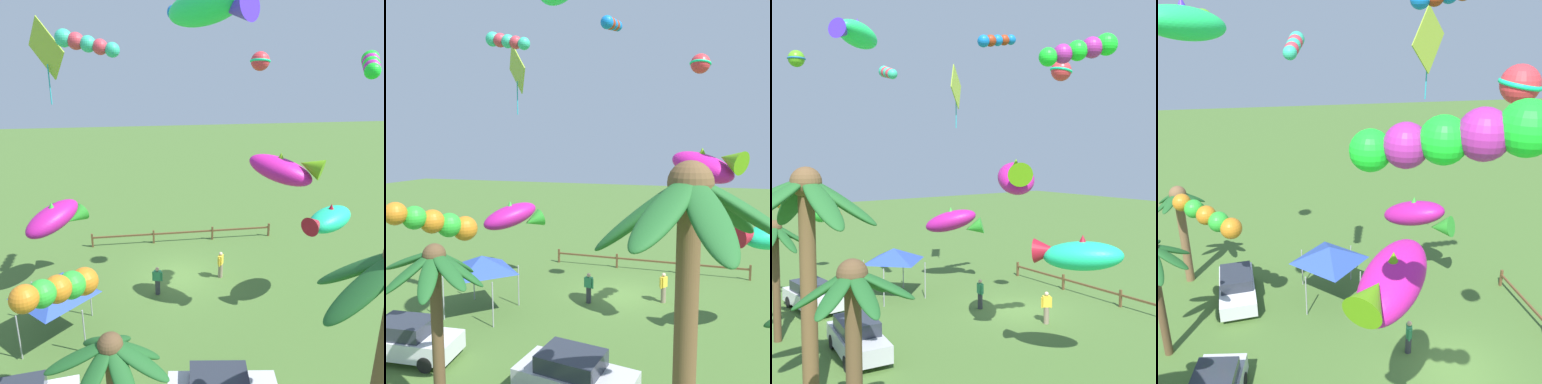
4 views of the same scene
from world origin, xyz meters
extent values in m
plane|color=#476B2D|center=(0.00, 0.00, 0.00)|extent=(120.00, 120.00, 0.00)
cylinder|color=brown|center=(-3.98, 12.42, 3.71)|extent=(0.50, 0.50, 7.41)
ellipsoid|color=#236028|center=(-2.99, 12.54, 6.71)|extent=(2.26, 0.98, 1.89)
ellipsoid|color=#236028|center=(-3.34, 11.66, 6.72)|extent=(1.97, 2.15, 1.88)
ellipsoid|color=#1E5623|center=(3.81, 11.71, 4.87)|extent=(1.73, 0.64, 0.81)
ellipsoid|color=#1E5623|center=(3.40, 12.24, 4.70)|extent=(1.26, 1.57, 1.12)
ellipsoid|color=#1E5623|center=(2.72, 12.28, 4.67)|extent=(1.07, 1.59, 1.17)
ellipsoid|color=#1E5623|center=(2.30, 11.96, 4.79)|extent=(1.69, 1.13, 0.96)
ellipsoid|color=#1E5623|center=(2.39, 11.36, 4.63)|extent=(1.55, 1.04, 1.24)
ellipsoid|color=#1E5623|center=(2.83, 10.94, 4.68)|extent=(0.86, 1.61, 1.15)
ellipsoid|color=#1E5623|center=(3.40, 11.01, 4.73)|extent=(1.26, 1.60, 1.07)
sphere|color=brown|center=(3.00, 11.63, 5.09)|extent=(0.65, 0.65, 0.65)
cube|color=brown|center=(-7.03, -4.70, 0.47)|extent=(0.12, 0.12, 0.95)
cube|color=brown|center=(-2.91, -4.70, 0.47)|extent=(0.12, 0.12, 0.95)
cube|color=brown|center=(1.21, -4.70, 0.47)|extent=(0.12, 0.12, 0.95)
cube|color=brown|center=(5.32, -4.70, 0.47)|extent=(0.12, 0.12, 0.95)
cube|color=brown|center=(-0.85, -4.70, 0.66)|extent=(12.45, 0.09, 0.11)
cube|color=#282D38|center=(-0.33, 9.33, 1.23)|extent=(2.21, 1.76, 0.56)
cylinder|color=#38383D|center=(1.33, 1.62, 0.42)|extent=(0.26, 0.26, 0.84)
cube|color=#338956|center=(1.33, 1.62, 1.11)|extent=(0.42, 0.31, 0.54)
sphere|color=tan|center=(1.33, 1.62, 1.48)|extent=(0.21, 0.21, 0.21)
cylinder|color=#338956|center=(1.10, 1.67, 1.06)|extent=(0.09, 0.09, 0.52)
cylinder|color=#338956|center=(1.55, 1.57, 1.06)|extent=(0.09, 0.09, 0.52)
cylinder|color=gray|center=(-2.37, 0.40, 0.42)|extent=(0.26, 0.26, 0.84)
cube|color=yellow|center=(-2.37, 0.40, 1.11)|extent=(0.39, 0.44, 0.54)
sphere|color=beige|center=(-2.37, 0.40, 1.48)|extent=(0.21, 0.21, 0.21)
cylinder|color=yellow|center=(-2.49, 0.20, 1.06)|extent=(0.09, 0.09, 0.52)
cylinder|color=yellow|center=(-2.25, 0.59, 1.06)|extent=(0.09, 0.09, 0.52)
cylinder|color=#9E9EA3|center=(4.64, 3.05, 1.05)|extent=(0.06, 0.06, 2.10)
cylinder|color=#9E9EA3|center=(7.24, 3.05, 1.05)|extent=(0.06, 0.06, 2.10)
cylinder|color=#9E9EA3|center=(4.64, 5.65, 1.05)|extent=(0.06, 0.06, 2.10)
cylinder|color=#9E9EA3|center=(7.24, 5.65, 1.05)|extent=(0.06, 0.06, 2.10)
pyramid|color=#2D4CA8|center=(5.94, 4.35, 2.48)|extent=(2.86, 2.86, 0.75)
ellipsoid|color=#23ED69|center=(0.22, 8.84, 13.12)|extent=(2.50, 2.79, 1.18)
cone|color=#4D2CE0|center=(-0.43, 9.74, 12.99)|extent=(1.15, 1.17, 0.87)
sphere|color=#E9363E|center=(-3.85, 1.21, 11.87)|extent=(0.89, 0.89, 0.89)
torus|color=#16E693|center=(-3.85, 1.21, 11.87)|extent=(1.28, 1.28, 0.27)
ellipsoid|color=#1EDC95|center=(-7.08, 3.42, 4.56)|extent=(3.30, 2.84, 1.28)
cone|color=#A61527|center=(-5.97, 4.13, 4.65)|extent=(1.34, 1.32, 0.99)
cone|color=#A61527|center=(-7.08, 3.42, 5.03)|extent=(0.81, 0.81, 0.60)
sphere|color=#36C99E|center=(4.34, 5.61, 12.53)|extent=(0.59, 0.59, 0.59)
sphere|color=#DE3D4D|center=(3.95, 5.69, 12.44)|extent=(0.57, 0.57, 0.57)
sphere|color=#36C99E|center=(3.56, 5.78, 12.35)|extent=(0.54, 0.54, 0.54)
sphere|color=#DE3D4D|center=(3.17, 5.86, 12.26)|extent=(0.52, 0.52, 0.52)
sphere|color=#36C99E|center=(2.77, 5.95, 12.16)|extent=(0.49, 0.49, 0.49)
ellipsoid|color=#D21B95|center=(-4.10, 4.02, 7.30)|extent=(3.35, 3.01, 1.73)
cone|color=#61A614|center=(-5.15, 4.80, 7.62)|extent=(1.46, 1.42, 1.12)
cone|color=#61A614|center=(-4.10, 4.02, 7.78)|extent=(0.82, 0.82, 0.60)
sphere|color=#1CEE2D|center=(-8.01, 3.51, 11.94)|extent=(0.74, 0.74, 0.74)
sphere|color=#B3299B|center=(-7.77, 3.95, 11.82)|extent=(0.71, 0.71, 0.71)
sphere|color=#1CEE2D|center=(-7.53, 4.40, 11.70)|extent=(0.68, 0.68, 0.68)
sphere|color=#B3299B|center=(-7.29, 4.85, 11.59)|extent=(0.65, 0.65, 0.65)
sphere|color=#1CEE2D|center=(-7.05, 5.29, 11.47)|extent=(0.62, 0.62, 0.62)
cube|color=#A1C433|center=(6.07, -0.13, 12.43)|extent=(1.98, 2.12, 2.81)
cylinder|color=#2EADC4|center=(6.07, -0.13, 10.81)|extent=(0.06, 0.06, 1.85)
ellipsoid|color=#B71987|center=(6.66, -0.11, 4.00)|extent=(3.57, 3.77, 2.07)
cone|color=green|center=(5.69, -1.25, 3.60)|extent=(1.66, 1.68, 1.31)
cone|color=green|center=(6.66, -0.11, 4.55)|extent=(0.94, 0.94, 0.68)
sphere|color=blue|center=(0.31, 2.24, 13.78)|extent=(0.61, 0.61, 0.61)
sphere|color=#A93718|center=(0.28, 1.82, 13.84)|extent=(0.58, 0.58, 0.58)
sphere|color=blue|center=(0.25, 1.41, 13.91)|extent=(0.56, 0.56, 0.56)
sphere|color=#A93718|center=(0.23, 0.99, 13.98)|extent=(0.53, 0.53, 0.53)
sphere|color=blue|center=(0.20, 0.57, 14.04)|extent=(0.51, 0.51, 0.51)
sphere|color=orange|center=(3.95, 8.64, 5.19)|extent=(0.90, 0.90, 0.90)
sphere|color=green|center=(4.25, 9.16, 5.39)|extent=(0.86, 0.86, 0.86)
sphere|color=orange|center=(4.55, 9.67, 5.60)|extent=(0.82, 0.82, 0.82)
sphere|color=green|center=(4.85, 10.18, 5.80)|extent=(0.79, 0.79, 0.79)
sphere|color=orange|center=(5.15, 10.70, 6.01)|extent=(0.75, 0.75, 0.75)
camera|label=1|loc=(2.16, 19.74, 11.65)|focal=36.16mm
camera|label=2|loc=(-4.29, 21.03, 8.21)|focal=37.78mm
camera|label=3|loc=(-18.52, 17.00, 8.25)|focal=44.85mm
camera|label=4|loc=(-12.93, 6.62, 13.20)|focal=41.03mm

